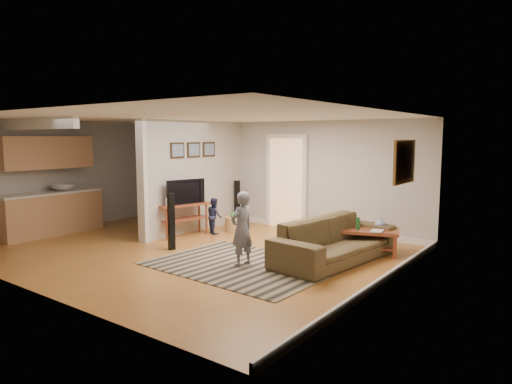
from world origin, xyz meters
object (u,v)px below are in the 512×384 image
(sofa, at_px, (335,261))
(toy_basket, at_px, (236,223))
(speaker_left, at_px, (171,222))
(child, at_px, (242,266))
(toddler, at_px, (215,233))
(coffee_table, at_px, (367,234))
(speaker_right, at_px, (237,202))
(tv_console, at_px, (183,207))

(sofa, distance_m, toy_basket, 3.13)
(toy_basket, bearing_deg, speaker_left, -87.19)
(child, bearing_deg, toddler, -121.34)
(coffee_table, height_order, toddler, coffee_table)
(coffee_table, relative_size, child, 1.05)
(speaker_left, relative_size, speaker_right, 1.02)
(sofa, distance_m, tv_console, 3.60)
(child, bearing_deg, toy_basket, -131.86)
(speaker_left, height_order, toddler, speaker_left)
(speaker_right, relative_size, toy_basket, 2.13)
(child, xyz_separation_m, toddler, (-2.08, 1.65, 0.00))
(tv_console, distance_m, toy_basket, 1.31)
(speaker_left, bearing_deg, tv_console, 140.60)
(tv_console, height_order, child, tv_console)
(speaker_left, bearing_deg, child, 14.35)
(sofa, distance_m, speaker_right, 4.06)
(sofa, bearing_deg, tv_console, 99.14)
(tv_console, bearing_deg, child, -10.25)
(speaker_left, bearing_deg, toy_basket, 109.29)
(speaker_right, xyz_separation_m, child, (2.48, -2.97, -0.53))
(toddler, bearing_deg, speaker_right, -40.84)
(tv_console, distance_m, speaker_left, 1.19)
(speaker_left, bearing_deg, toddler, 118.04)
(speaker_left, distance_m, toy_basket, 2.10)
(tv_console, xyz_separation_m, speaker_left, (0.66, -0.98, -0.11))
(tv_console, xyz_separation_m, speaker_right, (-0.06, 1.92, -0.12))
(speaker_right, bearing_deg, tv_console, -76.19)
(coffee_table, relative_size, toddler, 1.65)
(speaker_left, distance_m, child, 1.83)
(toy_basket, xyz_separation_m, child, (1.85, -2.14, -0.18))
(speaker_right, height_order, toddler, speaker_right)
(sofa, xyz_separation_m, toddler, (-3.20, 0.48, 0.00))
(tv_console, height_order, speaker_left, speaker_left)
(coffee_table, distance_m, tv_console, 3.89)
(tv_console, bearing_deg, coffee_table, 28.09)
(coffee_table, distance_m, child, 2.47)
(coffee_table, height_order, child, coffee_table)
(coffee_table, bearing_deg, speaker_right, 166.45)
(coffee_table, bearing_deg, toy_basket, 178.38)
(sofa, relative_size, speaker_right, 2.40)
(speaker_left, distance_m, speaker_right, 2.99)
(speaker_left, distance_m, toddler, 1.71)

